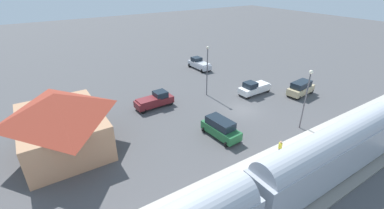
% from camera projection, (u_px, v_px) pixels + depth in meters
% --- Properties ---
extents(ground_plane, '(200.00, 200.00, 0.00)m').
position_uv_depth(ground_plane, '(243.00, 110.00, 36.13)').
color(ground_plane, '#4C4C4F').
extents(railway_track, '(4.80, 70.00, 0.30)m').
position_uv_depth(railway_track, '(341.00, 165.00, 25.57)').
color(railway_track, gray).
rests_on(railway_track, ground).
extents(platform, '(3.20, 46.00, 0.30)m').
position_uv_depth(platform, '(306.00, 145.00, 28.55)').
color(platform, '#B7B2A8').
rests_on(platform, ground).
extents(station_building, '(11.44, 8.62, 6.36)m').
position_uv_depth(station_building, '(61.00, 120.00, 26.97)').
color(station_building, tan).
rests_on(station_building, ground).
extents(pedestrian_on_platform, '(0.36, 0.36, 1.71)m').
position_uv_depth(pedestrian_on_platform, '(280.00, 147.00, 26.21)').
color(pedestrian_on_platform, brown).
rests_on(pedestrian_on_platform, platform).
extents(pickup_white, '(2.13, 5.46, 2.14)m').
position_uv_depth(pickup_white, '(254.00, 88.00, 40.57)').
color(pickup_white, white).
rests_on(pickup_white, ground).
extents(suv_tan, '(2.51, 5.09, 2.22)m').
position_uv_depth(suv_tan, '(301.00, 88.00, 40.21)').
color(suv_tan, '#C6B284').
rests_on(suv_tan, ground).
extents(suv_green, '(5.03, 2.68, 2.22)m').
position_uv_depth(suv_green, '(221.00, 128.00, 29.75)').
color(suv_green, '#236638').
rests_on(suv_green, ground).
extents(pickup_silver, '(5.45, 2.60, 2.14)m').
position_uv_depth(pickup_silver, '(199.00, 64.00, 51.49)').
color(pickup_silver, silver).
rests_on(pickup_silver, ground).
extents(pickup_maroon, '(2.18, 5.48, 2.14)m').
position_uv_depth(pickup_maroon, '(155.00, 100.00, 36.59)').
color(pickup_maroon, maroon).
rests_on(pickup_maroon, ground).
extents(light_pole_near_platform, '(0.44, 0.44, 7.39)m').
position_uv_depth(light_pole_near_platform, '(307.00, 93.00, 29.93)').
color(light_pole_near_platform, '#515156').
rests_on(light_pole_near_platform, ground).
extents(light_pole_lot_center, '(0.44, 0.44, 7.65)m').
position_uv_depth(light_pole_lot_center, '(207.00, 65.00, 38.59)').
color(light_pole_lot_center, '#515156').
rests_on(light_pole_lot_center, ground).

